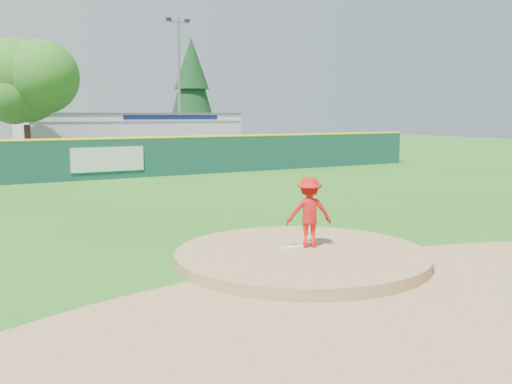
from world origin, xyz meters
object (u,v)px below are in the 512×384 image
conifer_tree (192,87)px  deciduous_tree (25,90)px  light_pole_right (179,82)px  van (20,157)px  pool_building_grp (128,135)px  pitcher (309,212)px

conifer_tree → deciduous_tree: bearing=-143.7°
conifer_tree → light_pole_right: size_ratio=0.95×
van → conifer_tree: bearing=-73.6°
pool_building_grp → light_pole_right: (3.00, -2.99, 3.88)m
pool_building_grp → deciduous_tree: size_ratio=2.07×
pool_building_grp → light_pole_right: light_pole_right is taller
pitcher → deciduous_tree: (-2.35, 24.76, 3.52)m
conifer_tree → light_pole_right: 8.06m
pitcher → conifer_tree: size_ratio=0.17×
van → pool_building_grp: size_ratio=0.34×
pool_building_grp → conifer_tree: bearing=29.8°
pitcher → van: size_ratio=0.30×
van → conifer_tree: size_ratio=0.54×
deciduous_tree → conifer_tree: size_ratio=0.77×
van → pool_building_grp: bearing=-70.5°
pool_building_grp → deciduous_tree: 11.01m
deciduous_tree → light_pole_right: (11.00, 4.00, 0.99)m
van → light_pole_right: light_pole_right is taller
pitcher → pool_building_grp: bearing=-77.9°
deciduous_tree → pitcher: bearing=-84.6°
conifer_tree → light_pole_right: light_pole_right is taller
light_pole_right → conifer_tree: bearing=60.3°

